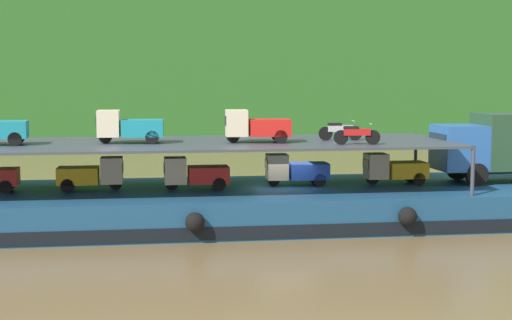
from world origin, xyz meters
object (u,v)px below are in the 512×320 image
(cargo_barge, at_px, (285,204))
(mini_truck_lower_aft, at_px, (92,174))
(mini_truck_upper_fore, at_px, (256,126))
(mini_truck_lower_mid, at_px, (195,173))
(mini_truck_upper_mid, at_px, (129,127))
(motorcycle_upper_port, at_px, (356,134))
(mini_truck_lower_fore, at_px, (296,170))
(mini_truck_lower_bow, at_px, (394,169))
(motorcycle_upper_centre, at_px, (340,130))

(cargo_barge, relative_size, mini_truck_lower_aft, 11.29)
(cargo_barge, bearing_deg, mini_truck_lower_aft, 177.50)
(mini_truck_upper_fore, bearing_deg, mini_truck_lower_mid, 171.69)
(mini_truck_upper_mid, height_order, motorcycle_upper_port, mini_truck_upper_mid)
(mini_truck_lower_fore, relative_size, motorcycle_upper_port, 1.46)
(mini_truck_lower_mid, bearing_deg, mini_truck_upper_mid, 178.63)
(mini_truck_lower_mid, bearing_deg, cargo_barge, 1.94)
(mini_truck_lower_aft, relative_size, mini_truck_upper_fore, 0.99)
(mini_truck_lower_fore, relative_size, mini_truck_upper_fore, 0.99)
(cargo_barge, height_order, mini_truck_upper_mid, mini_truck_upper_mid)
(mini_truck_lower_bow, bearing_deg, mini_truck_upper_mid, -178.44)
(motorcycle_upper_port, bearing_deg, mini_truck_upper_mid, 167.84)
(mini_truck_lower_aft, relative_size, mini_truck_lower_mid, 1.00)
(mini_truck_upper_fore, bearing_deg, motorcycle_upper_port, -21.53)
(mini_truck_lower_mid, xyz_separation_m, motorcycle_upper_port, (6.47, -1.92, 1.74))
(cargo_barge, distance_m, motorcycle_upper_port, 4.59)
(mini_truck_upper_mid, bearing_deg, mini_truck_upper_fore, -4.76)
(mini_truck_lower_mid, height_order, motorcycle_upper_centre, motorcycle_upper_centre)
(mini_truck_lower_fore, distance_m, motorcycle_upper_port, 3.69)
(motorcycle_upper_centre, bearing_deg, mini_truck_upper_mid, -179.39)
(mini_truck_lower_fore, xyz_separation_m, motorcycle_upper_port, (2.01, -2.56, 1.74))
(mini_truck_lower_aft, distance_m, mini_truck_upper_mid, 2.59)
(mini_truck_lower_aft, bearing_deg, mini_truck_lower_bow, -0.47)
(motorcycle_upper_centre, bearing_deg, mini_truck_lower_mid, -178.54)
(mini_truck_upper_fore, bearing_deg, mini_truck_lower_aft, 172.85)
(cargo_barge, xyz_separation_m, motorcycle_upper_port, (2.60, -2.05, 3.18))
(mini_truck_lower_aft, xyz_separation_m, motorcycle_upper_centre, (10.62, -0.33, 1.74))
(mini_truck_lower_aft, height_order, motorcycle_upper_port, motorcycle_upper_port)
(cargo_barge, height_order, mini_truck_lower_bow, mini_truck_lower_bow)
(mini_truck_upper_fore, height_order, motorcycle_upper_centre, mini_truck_upper_fore)
(mini_truck_lower_aft, height_order, motorcycle_upper_centre, motorcycle_upper_centre)
(mini_truck_lower_bow, distance_m, mini_truck_upper_mid, 11.74)
(mini_truck_lower_mid, xyz_separation_m, motorcycle_upper_centre, (6.30, 0.16, 1.74))
(mini_truck_lower_fore, bearing_deg, motorcycle_upper_port, -51.82)
(mini_truck_lower_mid, distance_m, mini_truck_upper_fore, 3.28)
(cargo_barge, bearing_deg, motorcycle_upper_port, -38.24)
(mini_truck_lower_bow, bearing_deg, motorcycle_upper_port, -135.88)
(cargo_barge, distance_m, mini_truck_lower_aft, 8.33)
(motorcycle_upper_centre, bearing_deg, motorcycle_upper_port, -85.25)
(mini_truck_upper_mid, xyz_separation_m, motorcycle_upper_port, (9.20, -1.98, -0.26))
(mini_truck_lower_bow, xyz_separation_m, motorcycle_upper_centre, (-2.54, -0.22, 1.74))
(mini_truck_upper_fore, height_order, motorcycle_upper_port, mini_truck_upper_fore)
(mini_truck_lower_aft, bearing_deg, mini_truck_lower_mid, -6.45)
(mini_truck_lower_aft, bearing_deg, motorcycle_upper_centre, -1.77)
(mini_truck_lower_mid, relative_size, motorcycle_upper_port, 1.45)
(mini_truck_lower_bow, height_order, motorcycle_upper_port, motorcycle_upper_port)
(mini_truck_lower_fore, bearing_deg, cargo_barge, -138.58)
(mini_truck_lower_mid, height_order, mini_truck_upper_mid, mini_truck_upper_mid)
(mini_truck_lower_bow, bearing_deg, cargo_barge, -177.13)
(mini_truck_lower_mid, xyz_separation_m, mini_truck_upper_mid, (-2.72, 0.07, 2.00))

